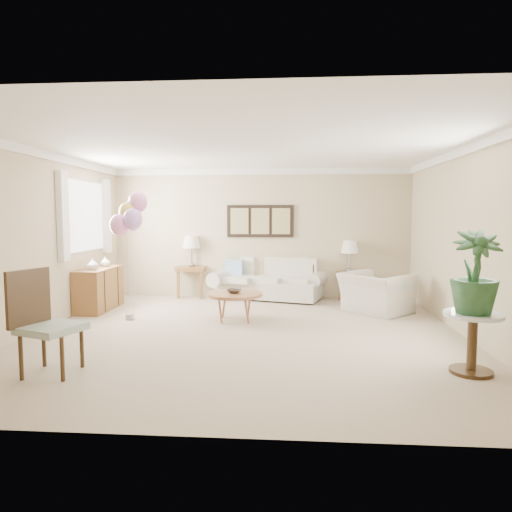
{
  "coord_description": "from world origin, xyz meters",
  "views": [
    {
      "loc": [
        0.59,
        -6.24,
        1.65
      ],
      "look_at": [
        0.09,
        0.6,
        1.05
      ],
      "focal_mm": 32.0,
      "sensor_mm": 36.0,
      "label": 1
    }
  ],
  "objects_px": {
    "balloon_cluster": "(130,215)",
    "accent_chair": "(44,320)",
    "sofa": "(269,282)",
    "armchair": "(376,293)",
    "coffee_table": "(235,295)"
  },
  "relations": [
    {
      "from": "sofa",
      "to": "accent_chair",
      "type": "distance_m",
      "value": 5.06
    },
    {
      "from": "sofa",
      "to": "balloon_cluster",
      "type": "height_order",
      "value": "balloon_cluster"
    },
    {
      "from": "sofa",
      "to": "coffee_table",
      "type": "relative_size",
      "value": 2.79
    },
    {
      "from": "armchair",
      "to": "balloon_cluster",
      "type": "height_order",
      "value": "balloon_cluster"
    },
    {
      "from": "coffee_table",
      "to": "balloon_cluster",
      "type": "xyz_separation_m",
      "value": [
        -1.66,
        -0.04,
        1.26
      ]
    },
    {
      "from": "accent_chair",
      "to": "coffee_table",
      "type": "bearing_deg",
      "value": 56.58
    },
    {
      "from": "sofa",
      "to": "coffee_table",
      "type": "bearing_deg",
      "value": -102.88
    },
    {
      "from": "coffee_table",
      "to": "balloon_cluster",
      "type": "distance_m",
      "value": 2.08
    },
    {
      "from": "sofa",
      "to": "accent_chair",
      "type": "height_order",
      "value": "accent_chair"
    },
    {
      "from": "balloon_cluster",
      "to": "armchair",
      "type": "bearing_deg",
      "value": 11.4
    },
    {
      "from": "armchair",
      "to": "accent_chair",
      "type": "xyz_separation_m",
      "value": [
        -4.03,
        -3.34,
        0.23
      ]
    },
    {
      "from": "armchair",
      "to": "coffee_table",
      "type": "bearing_deg",
      "value": 65.19
    },
    {
      "from": "balloon_cluster",
      "to": "accent_chair",
      "type": "bearing_deg",
      "value": -90.8
    },
    {
      "from": "accent_chair",
      "to": "balloon_cluster",
      "type": "xyz_separation_m",
      "value": [
        0.04,
        2.54,
        1.09
      ]
    },
    {
      "from": "coffee_table",
      "to": "accent_chair",
      "type": "height_order",
      "value": "accent_chair"
    }
  ]
}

